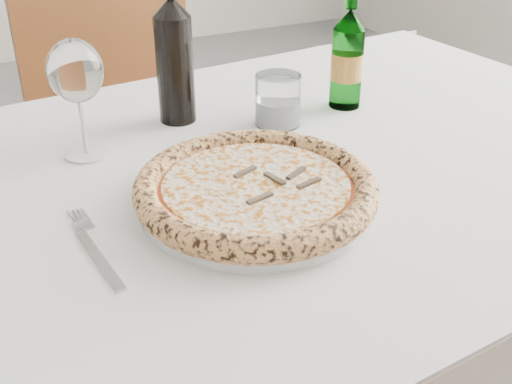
# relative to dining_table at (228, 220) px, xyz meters

# --- Properties ---
(dining_table) EXTENTS (1.63, 1.05, 0.76)m
(dining_table) POSITION_rel_dining_table_xyz_m (0.00, 0.00, 0.00)
(dining_table) COLOR #562C15
(dining_table) RESTS_ON floor
(chair_far) EXTENTS (0.48, 0.48, 0.93)m
(chair_far) POSITION_rel_dining_table_xyz_m (0.05, 0.78, -0.14)
(chair_far) COLOR #562C15
(chair_far) RESTS_ON floor
(plate) EXTENTS (0.32, 0.32, 0.02)m
(plate) POSITION_rel_dining_table_xyz_m (0.00, -0.10, 0.09)
(plate) COLOR white
(plate) RESTS_ON dining_table
(pizza) EXTENTS (0.33, 0.33, 0.03)m
(pizza) POSITION_rel_dining_table_xyz_m (-0.00, -0.10, 0.11)
(pizza) COLOR #F4B383
(pizza) RESTS_ON plate
(fork) EXTENTS (0.03, 0.20, 0.00)m
(fork) POSITION_rel_dining_table_xyz_m (-0.23, -0.11, 0.08)
(fork) COLOR #AAAAAA
(fork) RESTS_ON dining_table
(wine_glass) EXTENTS (0.08, 0.08, 0.19)m
(wine_glass) POSITION_rel_dining_table_xyz_m (-0.17, 0.16, 0.22)
(wine_glass) COLOR silver
(wine_glass) RESTS_ON dining_table
(tumbler) EXTENTS (0.08, 0.08, 0.09)m
(tumbler) POSITION_rel_dining_table_xyz_m (0.16, 0.13, 0.12)
(tumbler) COLOR white
(tumbler) RESTS_ON dining_table
(beer_bottle) EXTENTS (0.06, 0.06, 0.22)m
(beer_bottle) POSITION_rel_dining_table_xyz_m (0.31, 0.16, 0.17)
(beer_bottle) COLOR #368B3C
(beer_bottle) RESTS_ON dining_table
(wine_bottle) EXTENTS (0.06, 0.06, 0.26)m
(wine_bottle) POSITION_rel_dining_table_xyz_m (0.01, 0.23, 0.19)
(wine_bottle) COLOR black
(wine_bottle) RESTS_ON dining_table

